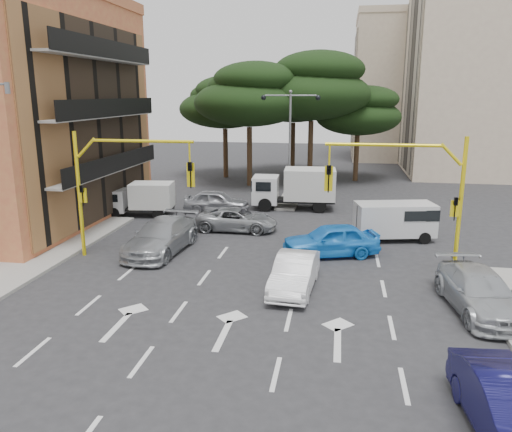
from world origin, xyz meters
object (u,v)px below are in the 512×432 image
Objects in this scene: signal_mast_left at (113,178)px; car_silver_parked at (479,292)px; street_lamp_center at (290,126)px; van_white at (394,221)px; car_blue_compact at (331,240)px; car_silver_wagon at (161,236)px; car_silver_cross_b at (217,201)px; car_navy_parked at (512,410)px; box_truck_a at (140,199)px; car_silver_cross_a at (237,219)px; box_truck_b at (295,189)px; signal_mast_right at (417,186)px; car_white_hatch at (295,273)px.

signal_mast_left reaches higher than car_silver_parked.
street_lamp_center is 11.79m from van_white.
van_white reaches higher than car_blue_compact.
car_silver_wagon is 1.35× the size of van_white.
van_white is (6.57, -8.75, -4.40)m from street_lamp_center.
signal_mast_left is at bearing 162.11° from car_silver_cross_b.
box_truck_a is (-16.60, 18.97, 0.32)m from car_navy_parked.
car_navy_parked is 0.90× the size of car_silver_parked.
box_truck_a is at bearing 105.09° from signal_mast_left.
signal_mast_left is at bearing 141.13° from car_silver_cross_a.
box_truck_b reaches higher than car_blue_compact.
car_silver_cross_a is 1.07× the size of car_silver_cross_b.
car_silver_wagon is 8.82m from car_silver_cross_b.
car_navy_parked reaches higher than car_silver_cross_a.
car_silver_wagon is 5.41m from car_silver_cross_a.
box_truck_b reaches higher than car_silver_cross_a.
box_truck_b is (-7.00, 22.59, 0.63)m from car_navy_parked.
signal_mast_right is at bearing -0.49° from car_silver_wagon.
car_silver_wagon is 17.39m from car_navy_parked.
signal_mast_left is at bearing -81.25° from van_white.
street_lamp_center reaches higher than box_truck_b.
signal_mast_right is 1.39× the size of car_silver_cross_b.
signal_mast_right is 13.53m from box_truck_b.
van_white is at bearing -140.50° from box_truck_b.
car_silver_parked reaches higher than car_white_hatch.
car_silver_cross_a is 0.91× the size of car_silver_parked.
signal_mast_right is 13.61m from signal_mast_left.
car_silver_cross_a is (-2.15, -8.30, -4.78)m from street_lamp_center.
van_white reaches higher than car_navy_parked.
box_truck_b reaches higher than car_silver_parked.
signal_mast_right is at bearing -135.79° from car_silver_cross_b.
car_white_hatch is at bearing -157.59° from car_silver_cross_b.
car_blue_compact is 4.70m from van_white.
car_silver_parked is at bearing -131.24° from box_truck_a.
signal_mast_left is (-13.61, 0.00, 0.00)m from signal_mast_right.
car_white_hatch is 0.77× the size of box_truck_b.
van_white reaches higher than car_silver_cross_a.
van_white is (-2.13, 8.85, 0.29)m from car_silver_parked.
street_lamp_center is at bearing -155.81° from van_white.
car_navy_parked is (9.75, -16.54, 0.11)m from car_silver_cross_a.
car_white_hatch is 15.40m from box_truck_a.
car_white_hatch is at bearing -142.44° from box_truck_a.
signal_mast_left is 1.37× the size of box_truck_a.
signal_mast_left is at bearing -115.91° from street_lamp_center.
van_white reaches higher than car_silver_cross_b.
car_blue_compact is at bearing 78.17° from car_white_hatch.
signal_mast_left is at bearing 180.00° from signal_mast_right.
car_silver_wagon is at bearing -102.18° from car_blue_compact.
car_navy_parked is 7.32m from car_silver_parked.
signal_mast_right is 1.08× the size of car_silver_wagon.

